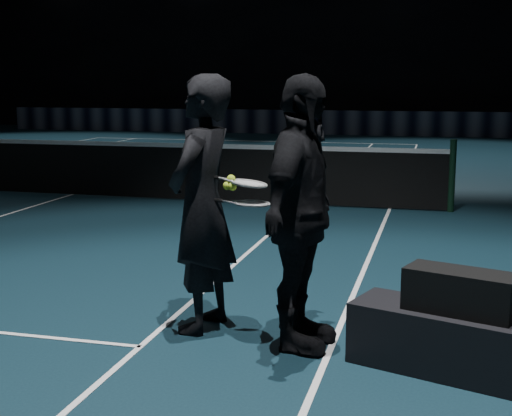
{
  "coord_description": "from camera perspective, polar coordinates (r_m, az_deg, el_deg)",
  "views": [
    {
      "loc": [
        6.21,
        -11.06,
        1.95
      ],
      "look_at": [
        4.89,
        -5.97,
        1.02
      ],
      "focal_mm": 50.0,
      "sensor_mm": 36.0,
      "label": 1
    }
  ],
  "objects": [
    {
      "name": "floor",
      "position": [
        12.84,
        -14.59,
        1.0
      ],
      "size": [
        36.0,
        36.0,
        0.0
      ],
      "primitive_type": "plane",
      "color": "black",
      "rests_on": "ground"
    },
    {
      "name": "wall_back",
      "position": [
        29.88,
        2.58,
        15.91
      ],
      "size": [
        30.0,
        0.0,
        30.0
      ],
      "primitive_type": "plane",
      "rotation": [
        1.57,
        0.0,
        0.0
      ],
      "color": "black",
      "rests_on": "ground"
    },
    {
      "name": "court_lines",
      "position": [
        12.84,
        -14.59,
        1.02
      ],
      "size": [
        10.98,
        23.78,
        0.01
      ],
      "primitive_type": null,
      "color": "white",
      "rests_on": "floor"
    },
    {
      "name": "net_post_right",
      "position": [
        11.15,
        15.41,
        2.49
      ],
      "size": [
        0.1,
        0.1,
        1.1
      ],
      "primitive_type": "cylinder",
      "color": "black",
      "rests_on": "floor"
    },
    {
      "name": "net_mesh",
      "position": [
        12.78,
        -14.68,
        3.0
      ],
      "size": [
        12.8,
        0.02,
        0.86
      ],
      "primitive_type": "cube",
      "color": "black",
      "rests_on": "floor"
    },
    {
      "name": "net_tape",
      "position": [
        12.73,
        -14.77,
        5.07
      ],
      "size": [
        12.8,
        0.03,
        0.07
      ],
      "primitive_type": "cube",
      "color": "white",
      "rests_on": "net_mesh"
    },
    {
      "name": "sponsor_backdrop",
      "position": [
        27.32,
        1.4,
        6.91
      ],
      "size": [
        22.0,
        0.15,
        0.9
      ],
      "primitive_type": "cube",
      "color": "black",
      "rests_on": "floor"
    },
    {
      "name": "player_bench",
      "position": [
        5.07,
        15.83,
        -10.34
      ],
      "size": [
        1.51,
        0.91,
        0.43
      ],
      "primitive_type": "cube",
      "rotation": [
        0.0,
        0.0,
        -0.33
      ],
      "color": "black",
      "rests_on": "floor"
    },
    {
      "name": "racket_bag",
      "position": [
        4.96,
        16.03,
        -6.44
      ],
      "size": [
        0.78,
        0.52,
        0.29
      ],
      "primitive_type": "cube",
      "rotation": [
        0.0,
        0.0,
        -0.33
      ],
      "color": "black",
      "rests_on": "player_bench"
    },
    {
      "name": "bag_signature",
      "position": [
        4.81,
        16.07,
        -6.96
      ],
      "size": [
        0.32,
        0.11,
        0.1
      ],
      "primitive_type": "cube",
      "rotation": [
        0.0,
        0.0,
        -0.33
      ],
      "color": "white",
      "rests_on": "racket_bag"
    },
    {
      "name": "player_a",
      "position": [
        5.57,
        -4.34,
        0.27
      ],
      "size": [
        0.58,
        0.79,
        2.01
      ],
      "primitive_type": "imported",
      "rotation": [
        0.0,
        0.0,
        -1.71
      ],
      "color": "black",
      "rests_on": "floor"
    },
    {
      "name": "player_b",
      "position": [
        5.15,
        3.57,
        -0.51
      ],
      "size": [
        0.63,
        1.23,
        2.01
      ],
      "primitive_type": "imported",
      "rotation": [
        0.0,
        0.0,
        1.45
      ],
      "color": "black",
      "rests_on": "floor"
    },
    {
      "name": "racket_lower",
      "position": [
        5.33,
        -0.31,
        0.36
      ],
      "size": [
        0.71,
        0.38,
        0.03
      ],
      "primitive_type": null,
      "rotation": [
        0.0,
        0.0,
        -0.26
      ],
      "color": "black",
      "rests_on": "player_a"
    },
    {
      "name": "racket_upper",
      "position": [
        5.36,
        -0.56,
        1.98
      ],
      "size": [
        0.71,
        0.34,
        0.1
      ],
      "primitive_type": null,
      "rotation": [
        0.0,
        0.1,
        -0.19
      ],
      "color": "black",
      "rests_on": "player_b"
    },
    {
      "name": "tennis_balls",
      "position": [
        5.41,
        -2.08,
        1.94
      ],
      "size": [
        0.12,
        0.1,
        0.12
      ],
      "primitive_type": null,
      "color": "#A7C329",
      "rests_on": "racket_upper"
    }
  ]
}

